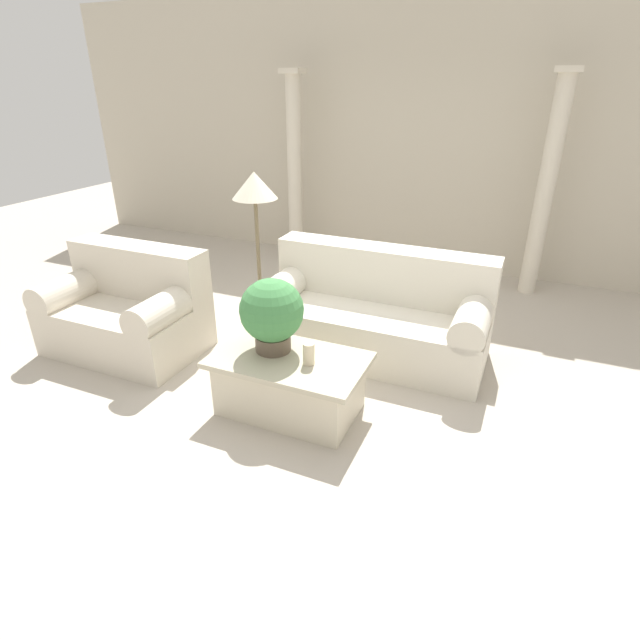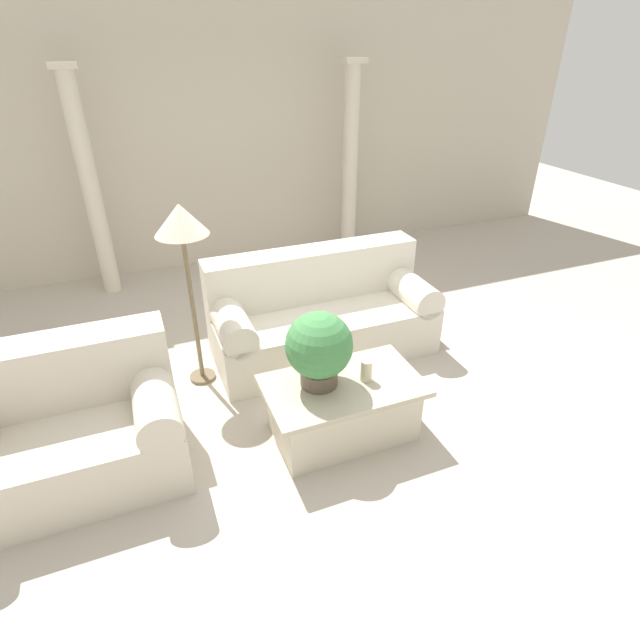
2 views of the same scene
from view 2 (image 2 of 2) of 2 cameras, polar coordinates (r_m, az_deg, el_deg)
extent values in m
plane|color=#BCB2A3|center=(4.13, -1.28, -8.41)|extent=(16.00, 16.00, 0.00)
cube|color=beige|center=(6.33, -12.07, 20.49)|extent=(10.00, 0.06, 3.20)
cube|color=beige|center=(4.53, 0.41, -1.24)|extent=(1.96, 0.85, 0.44)
cube|color=beige|center=(4.54, -0.88, 5.34)|extent=(1.96, 0.30, 0.47)
cylinder|color=beige|center=(4.17, -10.30, 0.09)|extent=(0.28, 0.85, 0.28)
cylinder|color=beige|center=(4.73, 9.90, 3.80)|extent=(0.28, 0.85, 0.28)
cube|color=beige|center=(3.67, -26.06, -13.33)|extent=(1.34, 0.85, 0.44)
cube|color=beige|center=(3.63, -27.52, -5.15)|extent=(1.34, 0.30, 0.47)
cylinder|color=beige|center=(3.44, -18.44, -8.20)|extent=(0.28, 0.85, 0.28)
cube|color=beige|center=(3.65, 2.58, -10.30)|extent=(0.97, 0.57, 0.41)
cube|color=#BCB398|center=(3.51, 2.66, -7.51)|extent=(1.10, 0.65, 0.04)
cylinder|color=brown|center=(3.46, -0.11, -6.46)|extent=(0.26, 0.26, 0.12)
sphere|color=#428447|center=(3.31, -0.11, -2.90)|extent=(0.46, 0.46, 0.46)
cylinder|color=beige|center=(3.50, 5.31, -5.75)|extent=(0.08, 0.08, 0.16)
cylinder|color=brown|center=(4.41, -13.25, -6.29)|extent=(0.21, 0.21, 0.03)
cylinder|color=brown|center=(4.07, -14.28, 1.09)|extent=(0.04, 0.04, 1.26)
cone|color=beige|center=(3.78, -15.68, 11.03)|extent=(0.40, 0.40, 0.23)
cylinder|color=beige|center=(5.87, -24.66, 13.25)|extent=(0.18, 0.18, 2.28)
cube|color=beige|center=(5.71, -27.34, 24.47)|extent=(0.26, 0.26, 0.06)
cylinder|color=beige|center=(6.44, 3.45, 17.05)|extent=(0.18, 0.18, 2.28)
cube|color=beige|center=(6.29, 3.81, 27.52)|extent=(0.26, 0.26, 0.06)
camera|label=1|loc=(2.63, 71.29, 2.47)|focal=28.00mm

